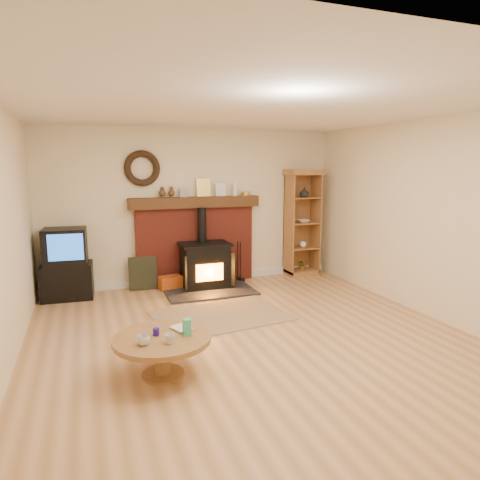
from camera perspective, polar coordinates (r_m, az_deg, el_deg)
name	(u,v)px	position (r m, az deg, el deg)	size (l,w,h in m)	color
ground	(254,340)	(5.06, 1.88, -13.21)	(5.50, 5.50, 0.00)	#A97B46
room_shell	(250,190)	(4.75, 1.37, 6.64)	(5.02, 5.52, 2.61)	beige
chimney_breast	(196,237)	(7.30, -5.92, 0.44)	(2.20, 0.22, 1.78)	maroon
wood_stove	(205,266)	(7.02, -4.63, -3.53)	(1.40, 1.00, 1.31)	black
area_rug	(221,316)	(5.81, -2.56, -10.05)	(1.71, 1.17, 0.01)	brown
tv_unit	(66,265)	(6.95, -22.14, -3.13)	(0.76, 0.56, 1.07)	black
curio_cabinet	(302,223)	(7.87, 8.21, 2.29)	(0.62, 0.45, 1.93)	brown
firelog_box	(171,283)	(7.08, -9.25, -5.65)	(0.35, 0.22, 0.22)	orange
leaning_painting	(143,273)	(7.13, -12.81, -4.35)	(0.45, 0.03, 0.54)	black
fire_tools	(240,275)	(7.50, 0.01, -4.70)	(0.16, 0.16, 0.70)	black
coffee_table	(162,344)	(4.21, -10.31, -13.48)	(0.92, 0.92, 0.55)	brown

